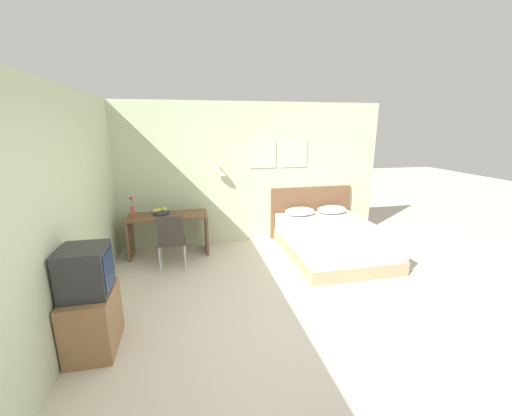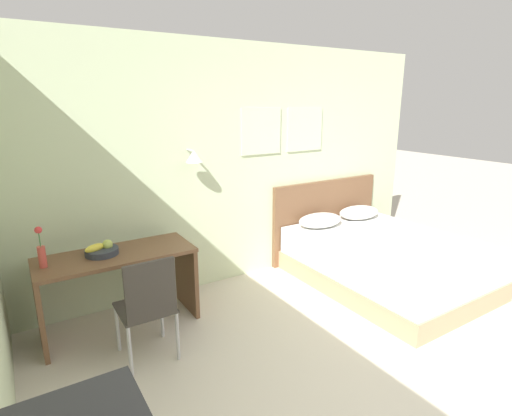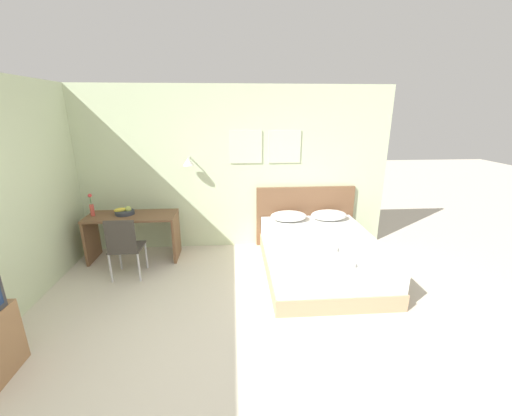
% 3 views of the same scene
% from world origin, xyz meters
% --- Properties ---
extents(ground_plane, '(24.00, 24.00, 0.00)m').
position_xyz_m(ground_plane, '(0.00, 0.00, 0.00)').
color(ground_plane, beige).
extents(wall_back, '(5.44, 0.31, 2.65)m').
position_xyz_m(wall_back, '(0.01, 2.92, 1.33)').
color(wall_back, beige).
rests_on(wall_back, ground_plane).
extents(bed, '(1.56, 2.02, 0.53)m').
position_xyz_m(bed, '(1.36, 1.82, 0.26)').
color(bed, tan).
rests_on(bed, ground_plane).
extents(headboard, '(1.68, 0.06, 1.03)m').
position_xyz_m(headboard, '(1.36, 2.86, 0.51)').
color(headboard, brown).
rests_on(headboard, ground_plane).
extents(pillow_left, '(0.59, 0.39, 0.16)m').
position_xyz_m(pillow_left, '(1.03, 2.59, 0.61)').
color(pillow_left, white).
rests_on(pillow_left, bed).
extents(pillow_right, '(0.59, 0.39, 0.16)m').
position_xyz_m(pillow_right, '(1.70, 2.59, 0.61)').
color(pillow_right, white).
rests_on(pillow_right, bed).
extents(folded_towel_near_foot, '(0.36, 0.32, 0.06)m').
position_xyz_m(folded_towel_near_foot, '(1.26, 1.52, 0.56)').
color(folded_towel_near_foot, white).
rests_on(folded_towel_near_foot, bed).
extents(folded_towel_mid_bed, '(0.27, 0.27, 0.06)m').
position_xyz_m(folded_towel_mid_bed, '(1.38, 1.07, 0.56)').
color(folded_towel_mid_bed, white).
rests_on(folded_towel_mid_bed, bed).
extents(desk, '(1.34, 0.56, 0.73)m').
position_xyz_m(desk, '(-1.43, 2.50, 0.52)').
color(desk, brown).
rests_on(desk, ground_plane).
extents(desk_chair, '(0.42, 0.42, 0.90)m').
position_xyz_m(desk_chair, '(-1.36, 1.85, 0.52)').
color(desk_chair, '#3D3833').
rests_on(desk_chair, ground_plane).
extents(fruit_bowl, '(0.30, 0.28, 0.12)m').
position_xyz_m(fruit_bowl, '(-1.54, 2.53, 0.77)').
color(fruit_bowl, '#333842').
rests_on(fruit_bowl, desk).
extents(flower_vase, '(0.06, 0.06, 0.35)m').
position_xyz_m(flower_vase, '(-2.00, 2.50, 0.87)').
color(flower_vase, '#D14C42').
rests_on(flower_vase, desk).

